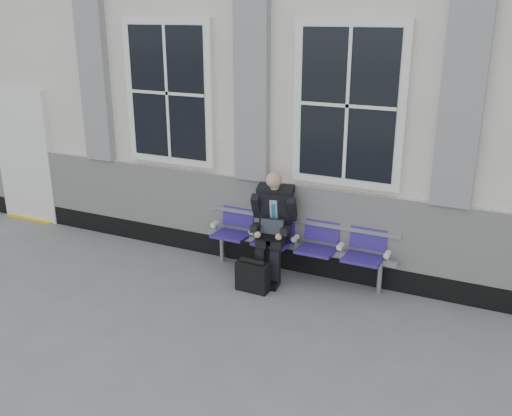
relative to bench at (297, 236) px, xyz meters
The scene contains 5 objects.
ground 1.45m from the bench, 81.41° to the right, with size 70.00×70.00×0.00m, color slate.
station_building 2.73m from the bench, 85.17° to the left, with size 14.40×4.40×4.49m.
bench is the anchor object (origin of this frame).
businessman 0.37m from the bench, 154.94° to the right, with size 0.60×0.80×1.41m.
briefcase 0.80m from the bench, 117.24° to the right, with size 0.42×0.18×0.42m.
Camera 1 is at (2.25, -5.05, 3.29)m, focal length 40.00 mm.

